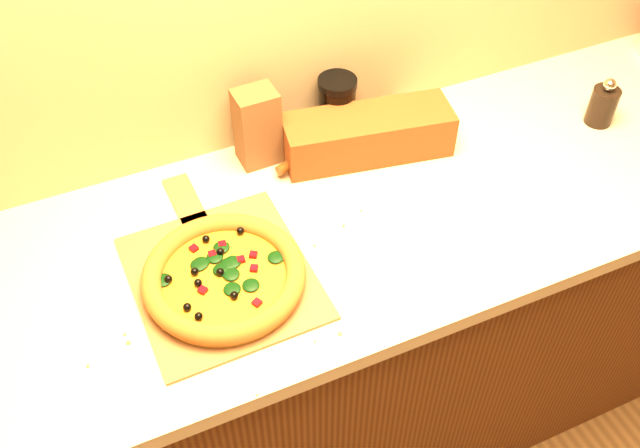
{
  "coord_description": "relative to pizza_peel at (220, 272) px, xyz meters",
  "views": [
    {
      "loc": [
        -0.45,
        0.46,
        2.02
      ],
      "look_at": [
        -0.04,
        1.38,
        0.96
      ],
      "focal_mm": 40.0,
      "sensor_mm": 36.0,
      "label": 1
    }
  ],
  "objects": [
    {
      "name": "pizza",
      "position": [
        0.0,
        -0.04,
        0.03
      ],
      "size": [
        0.32,
        0.32,
        0.05
      ],
      "color": "#BD892F",
      "rests_on": "pizza_peel"
    },
    {
      "name": "pizza_peel",
      "position": [
        0.0,
        0.0,
        0.0
      ],
      "size": [
        0.35,
        0.52,
        0.01
      ],
      "rotation": [
        0.0,
        0.0,
        0.02
      ],
      "color": "brown",
      "rests_on": "countertop"
    },
    {
      "name": "bottle_cap",
      "position": [
        0.06,
        -0.14,
        -0.0
      ],
      "size": [
        0.03,
        0.03,
        0.01
      ],
      "primitive_type": "cylinder",
      "rotation": [
        0.0,
        0.0,
        0.41
      ],
      "color": "black",
      "rests_on": "countertop"
    },
    {
      "name": "paper_bag",
      "position": [
        0.2,
        0.3,
        0.09
      ],
      "size": [
        0.1,
        0.08,
        0.19
      ],
      "primitive_type": "cube",
      "rotation": [
        0.0,
        0.0,
        0.03
      ],
      "color": "brown",
      "rests_on": "countertop"
    },
    {
      "name": "dark_jar",
      "position": [
        0.41,
        0.32,
        0.07
      ],
      "size": [
        0.09,
        0.09,
        0.15
      ],
      "color": "black",
      "rests_on": "countertop"
    },
    {
      "name": "countertop",
      "position": [
        0.26,
        0.04,
        -0.02
      ],
      "size": [
        2.84,
        0.68,
        0.04
      ],
      "primitive_type": "cube",
      "color": "beige",
      "rests_on": "cabinet"
    },
    {
      "name": "rolling_pin",
      "position": [
        0.4,
        0.28,
        0.02
      ],
      "size": [
        0.39,
        0.16,
        0.06
      ],
      "rotation": [
        0.0,
        0.0,
        0.34
      ],
      "color": "#5D320F",
      "rests_on": "countertop"
    },
    {
      "name": "bread_bag",
      "position": [
        0.44,
        0.22,
        0.05
      ],
      "size": [
        0.41,
        0.2,
        0.11
      ],
      "primitive_type": "cube",
      "rotation": [
        0.0,
        0.0,
        -0.17
      ],
      "color": "brown",
      "rests_on": "countertop"
    },
    {
      "name": "pepper_grinder",
      "position": [
        1.02,
        0.09,
        0.05
      ],
      "size": [
        0.07,
        0.07,
        0.13
      ],
      "color": "black",
      "rests_on": "countertop"
    },
    {
      "name": "cabinet",
      "position": [
        0.26,
        0.04,
        -0.47
      ],
      "size": [
        2.8,
        0.65,
        0.86
      ],
      "primitive_type": "cube",
      "color": "#48210F",
      "rests_on": "ground"
    }
  ]
}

